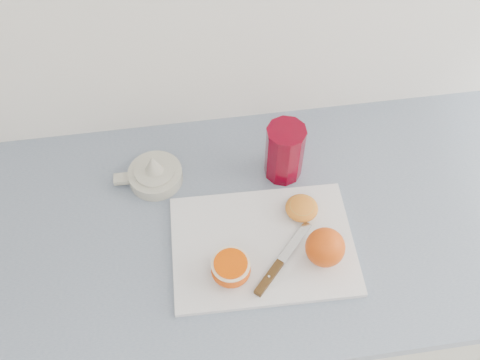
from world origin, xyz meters
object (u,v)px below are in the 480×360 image
Objects in this scene: half_orange at (231,269)px; citrus_juicer at (154,174)px; cutting_board at (263,245)px; red_tumbler at (284,154)px; counter at (238,303)px.

citrus_juicer is (-0.14, 0.26, -0.01)m from half_orange.
half_orange reaches higher than cutting_board.
half_orange is (-0.07, -0.06, 0.03)m from cutting_board.
red_tumbler reaches higher than citrus_juicer.
counter is at bearing -136.04° from red_tumbler.
counter is 0.50m from half_orange.
citrus_juicer is at bearing 140.84° from counter.
cutting_board is at bearing -112.54° from red_tumbler.
cutting_board is at bearing -57.02° from counter.
citrus_juicer is (-0.17, 0.14, 0.47)m from counter.
half_orange reaches higher than counter.
cutting_board is 4.76× the size of half_orange.
citrus_juicer is at bearing 135.95° from cutting_board.
counter is 29.82× the size of half_orange.
red_tumbler reaches higher than half_orange.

